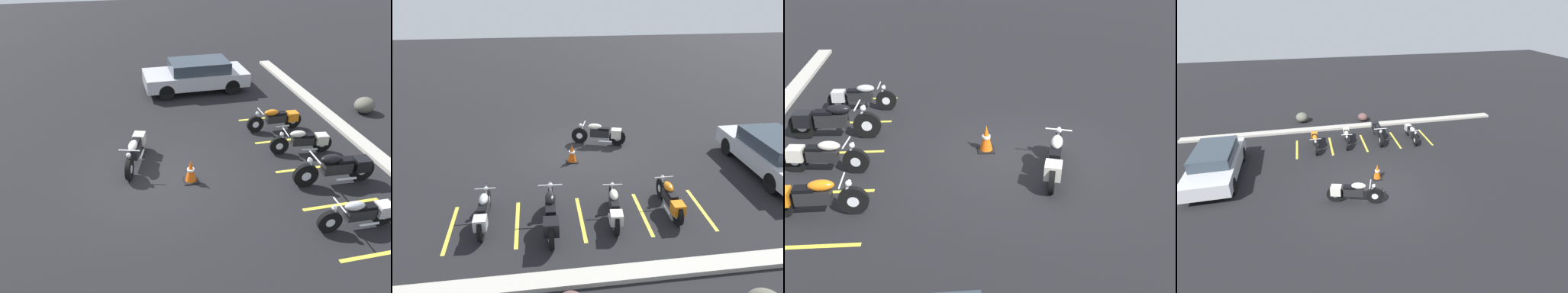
% 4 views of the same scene
% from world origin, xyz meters
% --- Properties ---
extents(ground, '(60.00, 60.00, 0.00)m').
position_xyz_m(ground, '(0.00, 0.00, 0.00)').
color(ground, black).
extents(motorcycle_cream_featured, '(2.06, 0.87, 0.83)m').
position_xyz_m(motorcycle_cream_featured, '(-0.89, -0.50, 0.44)').
color(motorcycle_cream_featured, black).
rests_on(motorcycle_cream_featured, ground).
extents(parked_bike_0, '(0.55, 1.96, 0.77)m').
position_xyz_m(parked_bike_0, '(-1.99, 4.41, 0.41)').
color(parked_bike_0, black).
rests_on(parked_bike_0, ground).
extents(parked_bike_1, '(0.57, 1.95, 0.77)m').
position_xyz_m(parked_bike_1, '(-0.36, 4.61, 0.41)').
color(parked_bike_1, black).
rests_on(parked_bike_1, ground).
extents(parked_bike_2, '(0.65, 2.32, 0.91)m').
position_xyz_m(parked_bike_2, '(1.32, 4.77, 0.49)').
color(parked_bike_2, black).
rests_on(parked_bike_2, ground).
extents(parked_bike_3, '(0.55, 1.96, 0.77)m').
position_xyz_m(parked_bike_3, '(3.06, 4.36, 0.41)').
color(parked_bike_3, black).
rests_on(parked_bike_3, ground).
extents(car_silver, '(1.87, 4.33, 1.29)m').
position_xyz_m(car_silver, '(-6.16, 2.49, 0.68)').
color(car_silver, black).
rests_on(car_silver, ground).
extents(concrete_curb, '(18.00, 0.50, 0.12)m').
position_xyz_m(concrete_curb, '(0.00, 6.69, 0.06)').
color(concrete_curb, '#A8A399').
rests_on(concrete_curb, ground).
extents(landscape_rock_0, '(1.01, 1.04, 0.59)m').
position_xyz_m(landscape_rock_0, '(-2.59, 8.17, 0.29)').
color(landscape_rock_0, '#56564A').
rests_on(landscape_rock_0, ground).
extents(traffic_cone, '(0.40, 0.40, 0.67)m').
position_xyz_m(traffic_cone, '(0.39, 0.89, 0.31)').
color(traffic_cone, black).
rests_on(traffic_cone, ground).
extents(stall_line_0, '(0.10, 2.10, 0.00)m').
position_xyz_m(stall_line_0, '(-2.92, 4.41, 0.00)').
color(stall_line_0, gold).
rests_on(stall_line_0, ground).
extents(stall_line_1, '(0.10, 2.10, 0.00)m').
position_xyz_m(stall_line_1, '(-1.21, 4.41, 0.00)').
color(stall_line_1, gold).
rests_on(stall_line_1, ground).
extents(stall_line_2, '(0.10, 2.10, 0.00)m').
position_xyz_m(stall_line_2, '(0.51, 4.41, 0.00)').
color(stall_line_2, gold).
rests_on(stall_line_2, ground).
extents(stall_line_3, '(0.10, 2.10, 0.00)m').
position_xyz_m(stall_line_3, '(2.22, 4.41, 0.00)').
color(stall_line_3, gold).
rests_on(stall_line_3, ground).
extents(stall_line_4, '(0.10, 2.10, 0.00)m').
position_xyz_m(stall_line_4, '(3.94, 4.41, 0.00)').
color(stall_line_4, gold).
rests_on(stall_line_4, ground).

